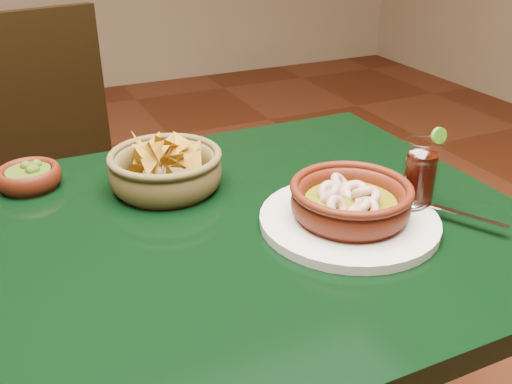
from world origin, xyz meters
name	(u,v)px	position (x,y,z in m)	size (l,w,h in m)	color
dining_table	(175,288)	(0.00, 0.00, 0.65)	(1.20, 0.80, 0.75)	black
dining_chair	(58,187)	(-0.11, 0.71, 0.54)	(0.55, 0.55, 0.99)	black
shrimp_plate	(350,206)	(0.28, -0.09, 0.78)	(0.36, 0.30, 0.08)	silver
chip_basket	(165,169)	(0.05, 0.18, 0.79)	(0.24, 0.24, 0.15)	brown
guacamole_ramekin	(29,176)	(-0.18, 0.29, 0.77)	(0.14, 0.14, 0.05)	#47150A
cola_drink	(420,177)	(0.41, -0.09, 0.81)	(0.13, 0.13, 0.15)	white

